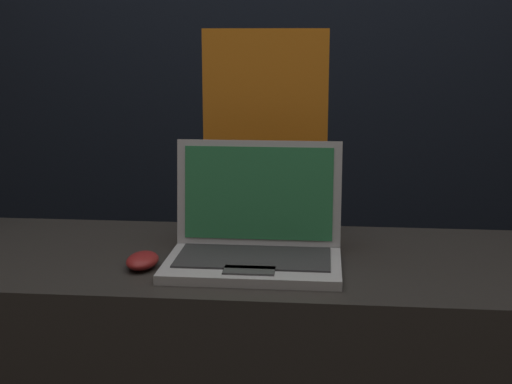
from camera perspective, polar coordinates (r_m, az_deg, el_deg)
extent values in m
cube|color=black|center=(2.79, 2.47, 11.76)|extent=(8.00, 0.05, 2.80)
cube|color=#B7B7BC|center=(1.54, -0.26, -5.87)|extent=(0.38, 0.24, 0.02)
cube|color=#2D2D30|center=(1.55, -0.19, -5.24)|extent=(0.33, 0.17, 0.00)
cube|color=#3F3F42|center=(1.47, -0.55, -6.29)|extent=(0.11, 0.05, 0.00)
cube|color=#B7B7BC|center=(1.63, 0.22, -0.08)|extent=(0.38, 0.04, 0.24)
cube|color=#2D7F4C|center=(1.63, 0.19, -0.11)|extent=(0.34, 0.03, 0.21)
ellipsoid|color=maroon|center=(1.57, -9.07, -5.43)|extent=(0.07, 0.11, 0.03)
cube|color=black|center=(1.83, 0.72, -2.86)|extent=(0.17, 0.07, 0.02)
cube|color=orange|center=(1.78, 0.74, 5.11)|extent=(0.31, 0.02, 0.49)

